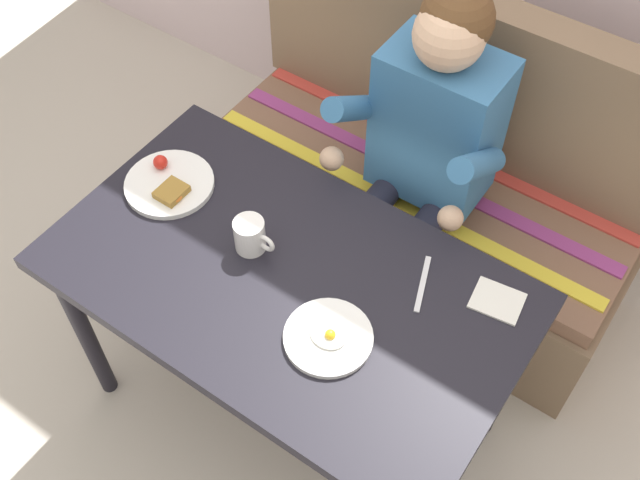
{
  "coord_description": "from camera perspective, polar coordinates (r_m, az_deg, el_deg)",
  "views": [
    {
      "loc": [
        0.69,
        -0.84,
        2.27
      ],
      "look_at": [
        0.0,
        0.15,
        0.72
      ],
      "focal_mm": 42.51,
      "sensor_mm": 36.0,
      "label": 1
    }
  ],
  "objects": [
    {
      "name": "couch",
      "position": [
        2.61,
        7.74,
        3.53
      ],
      "size": [
        1.44,
        0.56,
        1.0
      ],
      "color": "brown",
      "rests_on": "ground"
    },
    {
      "name": "table",
      "position": [
        1.95,
        -2.52,
        -4.15
      ],
      "size": [
        1.2,
        0.7,
        0.73
      ],
      "color": "black",
      "rests_on": "ground"
    },
    {
      "name": "napkin",
      "position": [
        1.89,
        13.2,
        -4.47
      ],
      "size": [
        0.13,
        0.12,
        0.01
      ],
      "primitive_type": "cube",
      "rotation": [
        0.0,
        0.0,
        0.14
      ],
      "color": "silver",
      "rests_on": "table"
    },
    {
      "name": "fork",
      "position": [
        1.89,
        7.73,
        -3.28
      ],
      "size": [
        0.07,
        0.16,
        0.0
      ],
      "primitive_type": "cube",
      "rotation": [
        0.0,
        0.0,
        0.35
      ],
      "color": "silver",
      "rests_on": "table"
    },
    {
      "name": "person",
      "position": [
        2.19,
        7.86,
        7.18
      ],
      "size": [
        0.45,
        0.61,
        1.21
      ],
      "color": "teal",
      "rests_on": "ground"
    },
    {
      "name": "plate_eggs",
      "position": [
        1.78,
        0.63,
        -7.31
      ],
      "size": [
        0.21,
        0.21,
        0.04
      ],
      "color": "white",
      "rests_on": "table"
    },
    {
      "name": "plate_breakfast",
      "position": [
        2.1,
        -11.28,
        4.15
      ],
      "size": [
        0.24,
        0.24,
        0.05
      ],
      "color": "white",
      "rests_on": "table"
    },
    {
      "name": "coffee_mug",
      "position": [
        1.91,
        -5.26,
        0.39
      ],
      "size": [
        0.12,
        0.08,
        0.09
      ],
      "color": "white",
      "rests_on": "table"
    },
    {
      "name": "ground_plane",
      "position": [
        2.52,
        -2.0,
        -12.32
      ],
      "size": [
        8.0,
        8.0,
        0.0
      ],
      "primitive_type": "plane",
      "color": "beige"
    }
  ]
}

